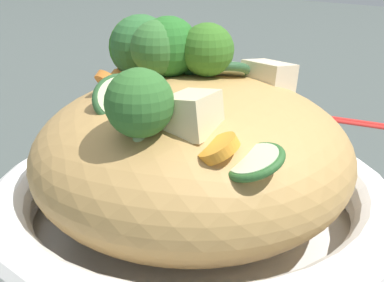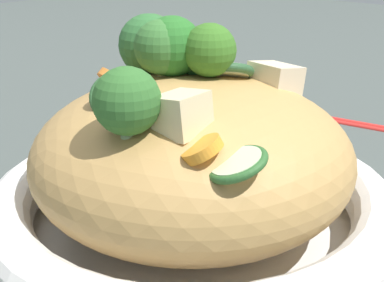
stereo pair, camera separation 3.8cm
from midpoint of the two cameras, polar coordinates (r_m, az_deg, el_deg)
name	(u,v)px [view 1 (the left image)]	position (r m, az deg, el deg)	size (l,w,h in m)	color
ground_plane	(192,242)	(0.42, -2.65, -10.80)	(3.00, 3.00, 0.00)	#444C49
serving_bowl	(192,210)	(0.41, -2.72, -7.49)	(0.31, 0.31, 0.05)	white
noodle_heap	(192,155)	(0.39, -2.84, -1.58)	(0.23, 0.23, 0.11)	tan
broccoli_florets	(152,53)	(0.41, -7.10, 9.25)	(0.15, 0.16, 0.07)	#94B86D
carrot_coins	(142,94)	(0.39, -8.22, 4.98)	(0.18, 0.14, 0.04)	orange
zucchini_slices	(195,89)	(0.37, -2.63, 5.52)	(0.16, 0.14, 0.04)	beige
chicken_chunks	(240,91)	(0.37, 2.11, 5.30)	(0.05, 0.15, 0.03)	beige
chopsticks_pair	(350,120)	(0.70, 15.04, 2.16)	(0.23, 0.06, 0.01)	red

